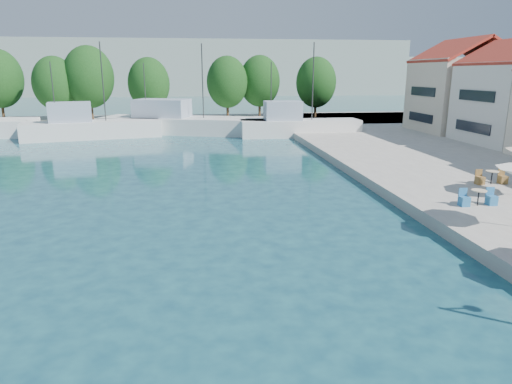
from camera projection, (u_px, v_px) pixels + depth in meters
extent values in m
cube|color=#9B948C|center=(167.00, 122.00, 60.96)|extent=(90.00, 16.00, 0.60)
cube|color=#919E93|center=(112.00, 68.00, 145.41)|extent=(180.00, 40.00, 16.00)
cube|color=#919E93|center=(311.00, 74.00, 173.91)|extent=(140.00, 40.00, 12.00)
cube|color=beige|center=(461.00, 96.00, 48.62)|extent=(8.60, 8.50, 7.50)
pyramid|color=#B03127|center=(467.00, 41.00, 47.21)|extent=(9.00, 8.80, 1.80)
cube|color=silver|center=(93.00, 132.00, 48.12)|extent=(14.28, 6.58, 2.20)
cube|color=#8F9FB1|center=(70.00, 112.00, 46.89)|extent=(4.66, 3.62, 2.00)
cylinder|color=#2D2D2D|center=(103.00, 82.00, 47.29)|extent=(0.12, 0.12, 8.00)
cylinder|color=#2D2D2D|center=(53.00, 92.00, 45.92)|extent=(0.10, 0.10, 6.00)
cube|color=silver|center=(187.00, 127.00, 52.06)|extent=(20.14, 10.74, 2.20)
cube|color=#8F9FB1|center=(162.00, 108.00, 52.03)|extent=(6.76, 5.49, 2.00)
cylinder|color=#2D2D2D|center=(203.00, 81.00, 50.44)|extent=(0.12, 0.12, 8.00)
cylinder|color=#2D2D2D|center=(145.00, 90.00, 51.85)|extent=(0.10, 0.10, 6.00)
cube|color=silver|center=(300.00, 130.00, 49.43)|extent=(12.86, 3.41, 2.20)
cube|color=#8F9FB1|center=(283.00, 111.00, 48.67)|extent=(3.87, 2.59, 2.00)
cylinder|color=#2D2D2D|center=(313.00, 82.00, 48.29)|extent=(0.12, 0.12, 8.00)
cylinder|color=#2D2D2D|center=(271.00, 92.00, 48.00)|extent=(0.10, 0.10, 6.00)
cylinder|color=#3F2B19|center=(2.00, 104.00, 61.83)|extent=(0.36, 0.36, 4.11)
cylinder|color=#3F2B19|center=(57.00, 106.00, 60.04)|extent=(0.36, 0.36, 3.67)
ellipsoid|color=#133912|center=(55.00, 83.00, 59.30)|extent=(5.57, 5.57, 6.97)
cylinder|color=#3F2B19|center=(91.00, 103.00, 61.14)|extent=(0.36, 0.36, 4.28)
ellipsoid|color=#133912|center=(89.00, 77.00, 60.27)|extent=(6.50, 6.50, 8.12)
cylinder|color=#3F2B19|center=(150.00, 106.00, 61.20)|extent=(0.36, 0.36, 3.61)
ellipsoid|color=#133912|center=(149.00, 84.00, 60.47)|extent=(5.49, 5.49, 6.86)
cylinder|color=#3F2B19|center=(228.00, 104.00, 63.90)|extent=(0.36, 0.36, 3.73)
ellipsoid|color=#133912|center=(227.00, 82.00, 63.14)|extent=(5.67, 5.67, 7.09)
cylinder|color=#3F2B19|center=(260.00, 103.00, 65.80)|extent=(0.36, 0.36, 3.80)
ellipsoid|color=#133912|center=(260.00, 81.00, 65.02)|extent=(5.78, 5.78, 7.23)
cylinder|color=#3F2B19|center=(315.00, 104.00, 64.63)|extent=(0.36, 0.36, 3.69)
ellipsoid|color=#133912|center=(316.00, 82.00, 63.88)|extent=(5.61, 5.61, 7.01)
cylinder|color=black|center=(478.00, 198.00, 21.65)|extent=(0.06, 0.06, 0.74)
cylinder|color=beige|center=(479.00, 190.00, 21.56)|extent=(0.70, 0.70, 0.04)
cube|color=teal|center=(491.00, 200.00, 21.78)|extent=(0.42, 0.42, 0.46)
cube|color=teal|center=(464.00, 201.00, 21.60)|extent=(0.42, 0.42, 0.46)
cylinder|color=black|center=(492.00, 178.00, 25.83)|extent=(0.06, 0.06, 0.74)
cylinder|color=beige|center=(492.00, 171.00, 25.74)|extent=(0.70, 0.70, 0.04)
cube|color=olive|center=(503.00, 180.00, 25.95)|extent=(0.42, 0.42, 0.46)
cube|color=olive|center=(480.00, 180.00, 25.78)|extent=(0.42, 0.42, 0.46)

